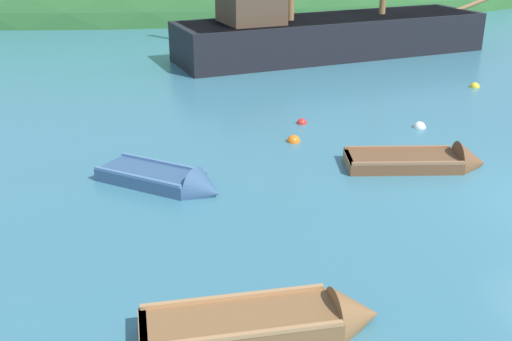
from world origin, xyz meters
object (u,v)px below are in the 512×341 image
Objects in this scene: rowboat_portside at (275,326)px; buoy_red at (302,123)px; buoy_orange at (294,142)px; rowboat_outer_right at (427,163)px; rowboat_far at (169,183)px; sailing_ship at (329,42)px; buoy_white at (419,128)px; buoy_yellow at (475,87)px.

buoy_red is (2.58, 9.66, -0.13)m from rowboat_portside.
buoy_orange is at bearing -110.58° from buoy_red.
buoy_orange reaches higher than buoy_red.
rowboat_far is (-6.25, -0.25, 0.01)m from rowboat_outer_right.
sailing_ship is 4.52× the size of rowboat_portside.
sailing_ship reaches higher than buoy_red.
sailing_ship is 12.96m from rowboat_outer_right.
rowboat_outer_right is 3.05m from buoy_white.
buoy_red is 7.67m from buoy_yellow.
rowboat_portside is 5.79m from rowboat_far.
rowboat_outer_right is 9.49× the size of buoy_orange.
buoy_red is 3.40m from buoy_white.
buoy_yellow is at bearing -72.00° from sailing_ship.
rowboat_far is at bearing -132.85° from sailing_ship.
rowboat_portside reaches higher than buoy_orange.
buoy_red is (3.98, 4.04, -0.09)m from rowboat_far.
sailing_ship reaches higher than buoy_orange.
rowboat_outer_right is 6.26m from rowboat_far.
rowboat_outer_right reaches higher than rowboat_portside.
rowboat_portside reaches higher than buoy_red.
rowboat_far is 7.90m from buoy_white.
buoy_red is 0.82× the size of buoy_orange.
sailing_ship is at bearing 90.24° from buoy_white.
rowboat_far reaches higher than buoy_orange.
buoy_yellow is (9.59, 12.78, -0.13)m from rowboat_portside.
buoy_yellow is (3.78, -6.01, -0.61)m from sailing_ship.
rowboat_far is at bearing -143.51° from buoy_orange.
rowboat_outer_right is at bearing -58.97° from buoy_red.
rowboat_outer_right is 1.16× the size of rowboat_far.
buoy_white is (7.25, 3.14, -0.09)m from rowboat_far.
sailing_ship is 19.67m from rowboat_portside.
rowboat_outer_right is at bearing -124.42° from buoy_yellow.
sailing_ship reaches higher than buoy_yellow.
buoy_white is 1.03× the size of buoy_yellow.
buoy_red is (-3.23, -9.13, -0.61)m from sailing_ship.
buoy_red is (-2.28, 3.79, -0.08)m from rowboat_outer_right.
buoy_red is at bearing 72.40° from rowboat_portside.
sailing_ship is 43.97× the size of buoy_orange.
rowboat_far reaches higher than buoy_white.
rowboat_far is 4.24m from buoy_orange.
buoy_white is at bearing 53.58° from rowboat_portside.
sailing_ship is 9.70m from buoy_red.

